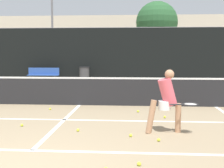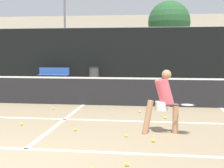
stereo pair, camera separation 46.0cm
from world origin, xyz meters
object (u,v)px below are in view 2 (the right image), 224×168
trash_bin (94,75)px  parked_car (65,68)px  player_practicing (164,99)px  courtside_bench (54,74)px

trash_bin → parked_car: 5.35m
player_practicing → trash_bin: player_practicing is taller
player_practicing → parked_car: (-6.60, 15.29, -0.18)m
courtside_bench → parked_car: size_ratio=0.46×
parked_car → courtside_bench: bearing=-82.5°
player_practicing → courtside_bench: size_ratio=0.78×
player_practicing → courtside_bench: (-6.00, 10.77, -0.29)m
player_practicing → trash_bin: size_ratio=1.55×
player_practicing → parked_car: bearing=101.6°
courtside_bench → parked_car: 4.56m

